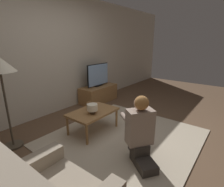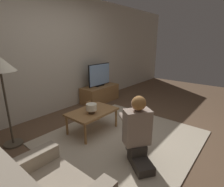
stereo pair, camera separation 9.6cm
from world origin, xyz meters
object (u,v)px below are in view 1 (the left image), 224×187
(coffee_table, at_px, (93,113))
(tv, at_px, (98,75))
(floor_lamp, at_px, (0,70))
(person_kneeling, at_px, (140,130))
(table_lamp, at_px, (92,108))

(coffee_table, bearing_deg, tv, 38.73)
(tv, bearing_deg, floor_lamp, -171.00)
(tv, xyz_separation_m, person_kneeling, (-1.50, -2.09, -0.26))
(person_kneeling, height_order, table_lamp, person_kneeling)
(tv, height_order, person_kneeling, tv)
(coffee_table, bearing_deg, floor_lamp, 149.29)
(tv, xyz_separation_m, coffee_table, (-1.30, -1.04, -0.37))
(tv, height_order, floor_lamp, floor_lamp)
(coffee_table, xyz_separation_m, person_kneeling, (-0.21, -1.05, 0.11))
(tv, height_order, coffee_table, tv)
(tv, distance_m, person_kneeling, 2.59)
(coffee_table, relative_size, table_lamp, 4.74)
(coffee_table, distance_m, table_lamp, 0.18)
(tv, relative_size, floor_lamp, 0.54)
(table_lamp, bearing_deg, coffee_table, 40.52)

